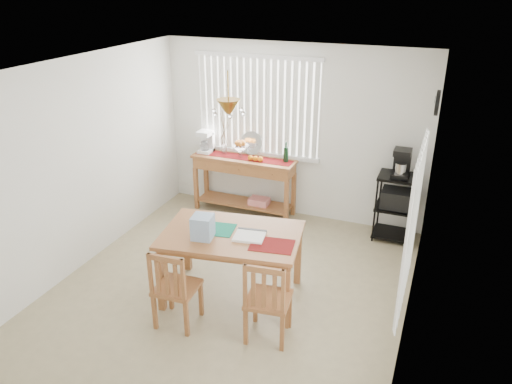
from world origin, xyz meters
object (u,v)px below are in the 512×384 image
at_px(sideboard, 245,171).
at_px(chair_right, 267,301).
at_px(chair_left, 175,288).
at_px(dining_table, 232,241).
at_px(wire_cart, 397,201).
at_px(cart_items, 402,163).

xyz_separation_m(sideboard, chair_right, (1.38, -2.68, -0.21)).
xyz_separation_m(chair_left, chair_right, (0.97, 0.15, 0.01)).
distance_m(dining_table, chair_right, 0.89).
bearing_deg(chair_left, wire_cart, 56.07).
relative_size(dining_table, chair_left, 1.80).
bearing_deg(chair_left, sideboard, 98.16).
bearing_deg(cart_items, chair_left, -123.84).
bearing_deg(chair_left, chair_right, 8.51).
distance_m(cart_items, chair_right, 2.90).
height_order(dining_table, chair_right, chair_right).
distance_m(wire_cart, chair_left, 3.39).
height_order(wire_cart, dining_table, wire_cart).
height_order(wire_cart, cart_items, cart_items).
bearing_deg(sideboard, dining_table, -70.79).
relative_size(wire_cart, chair_left, 1.03).
distance_m(sideboard, dining_table, 2.25).
distance_m(cart_items, dining_table, 2.66).
bearing_deg(sideboard, chair_right, -62.76).
bearing_deg(dining_table, sideboard, 109.21).
distance_m(wire_cart, cart_items, 0.56).
distance_m(sideboard, wire_cart, 2.30).
distance_m(sideboard, cart_items, 2.34).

